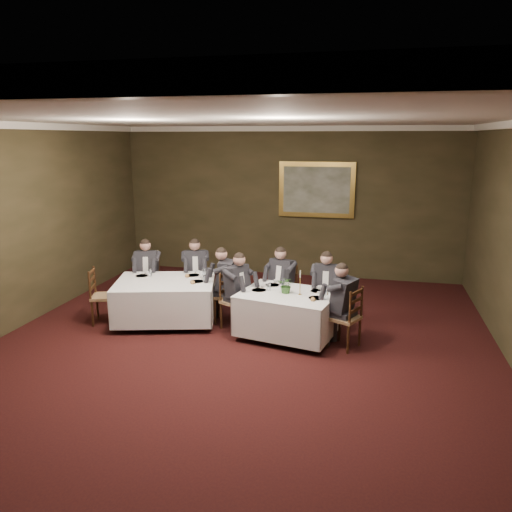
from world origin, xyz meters
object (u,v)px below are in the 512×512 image
at_px(chair_main_backleft, 282,303).
at_px(diner_sec_backleft, 148,281).
at_px(chair_main_endright, 344,330).
at_px(diner_sec_backright, 196,280).
at_px(table_main, 288,311).
at_px(chair_main_endleft, 236,312).
at_px(diner_main_backright, 326,298).
at_px(diner_main_endleft, 236,300).
at_px(chair_sec_backright, 196,291).
at_px(painting, 317,190).
at_px(chair_sec_backleft, 149,292).
at_px(diner_sec_endright, 226,294).
at_px(chair_main_backright, 325,310).
at_px(chair_sec_endright, 227,306).
at_px(table_second, 166,298).
at_px(diner_main_backleft, 282,292).
at_px(chair_sec_endleft, 104,307).
at_px(diner_main_endright, 344,316).
at_px(candlestick, 300,285).
at_px(centerpiece, 286,284).

xyz_separation_m(chair_main_backleft, diner_sec_backleft, (-2.69, 0.08, 0.23)).
xyz_separation_m(chair_main_endright, diner_sec_backright, (-2.97, 1.38, 0.23)).
xyz_separation_m(table_main, chair_main_endleft, (-0.95, 0.20, -0.17)).
bearing_deg(diner_main_backright, diner_main_endleft, 17.78).
xyz_separation_m(chair_sec_backright, painting, (2.03, 2.65, 1.79)).
bearing_deg(chair_sec_backleft, diner_sec_endright, 151.16).
xyz_separation_m(chair_main_backright, chair_sec_backleft, (-3.49, 0.26, 0.00)).
bearing_deg(chair_sec_endright, chair_main_backleft, -77.36).
relative_size(chair_main_backleft, diner_main_endleft, 0.74).
xyz_separation_m(table_second, chair_sec_backright, (0.22, 0.98, -0.17)).
bearing_deg(chair_sec_backright, diner_main_endleft, 117.74).
xyz_separation_m(diner_main_backleft, diner_sec_endright, (-0.95, -0.35, 0.00)).
relative_size(table_second, chair_sec_endleft, 2.02).
distance_m(table_second, chair_sec_backright, 1.02).
bearing_deg(chair_sec_backleft, diner_main_endleft, 145.33).
xyz_separation_m(chair_main_endright, diner_main_endright, (-0.01, 0.01, 0.23)).
bearing_deg(diner_main_backright, diner_sec_backright, -10.91).
distance_m(diner_main_backright, candlestick, 0.89).
xyz_separation_m(diner_main_endleft, chair_main_endright, (1.88, -0.40, -0.23)).
xyz_separation_m(chair_main_endright, diner_sec_endright, (-2.14, 0.69, 0.23)).
bearing_deg(diner_sec_backleft, centerpiece, 148.14).
relative_size(chair_sec_backright, diner_sec_backright, 0.74).
distance_m(diner_main_backright, diner_main_endright, 0.95).
distance_m(diner_main_backleft, chair_sec_endleft, 3.21).
height_order(diner_main_endright, candlestick, diner_main_endright).
relative_size(diner_main_endleft, chair_sec_backright, 1.35).
distance_m(diner_sec_backleft, chair_sec_backright, 0.96).
bearing_deg(chair_main_endright, diner_main_endleft, 103.52).
bearing_deg(chair_sec_backright, chair_main_endright, 134.89).
bearing_deg(diner_main_endleft, diner_sec_backleft, -83.65).
height_order(chair_main_endright, chair_sec_backleft, same).
height_order(diner_main_backleft, diner_sec_backleft, same).
xyz_separation_m(chair_main_endright, chair_sec_endleft, (-4.26, 0.12, 0.00)).
xyz_separation_m(diner_main_backleft, chair_sec_backright, (-1.79, 0.35, -0.23)).
xyz_separation_m(chair_sec_backright, centerpiece, (2.01, -1.18, 0.63)).
xyz_separation_m(chair_main_backright, chair_main_endright, (0.39, -0.89, 0.00)).
bearing_deg(chair_main_backleft, diner_main_backright, -172.90).
xyz_separation_m(diner_main_endright, painting, (-0.94, 4.03, 1.56)).
distance_m(diner_sec_backright, chair_sec_endleft, 1.81).
height_order(diner_main_backleft, diner_main_endright, same).
bearing_deg(painting, centerpiece, -90.38).
distance_m(chair_main_backleft, chair_main_backright, 0.82).
distance_m(chair_main_backright, centerpiece, 1.10).
height_order(chair_main_backright, diner_main_endleft, diner_main_endleft).
xyz_separation_m(chair_sec_backleft, diner_sec_backright, (0.90, 0.23, 0.23)).
bearing_deg(diner_sec_backright, chair_sec_backleft, -5.68).
bearing_deg(diner_main_backright, diner_main_endright, 113.46).
height_order(chair_sec_backleft, diner_sec_backleft, diner_sec_backleft).
xyz_separation_m(table_main, chair_sec_backleft, (-2.93, 0.94, -0.17)).
distance_m(chair_main_endleft, diner_sec_endright, 0.44).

